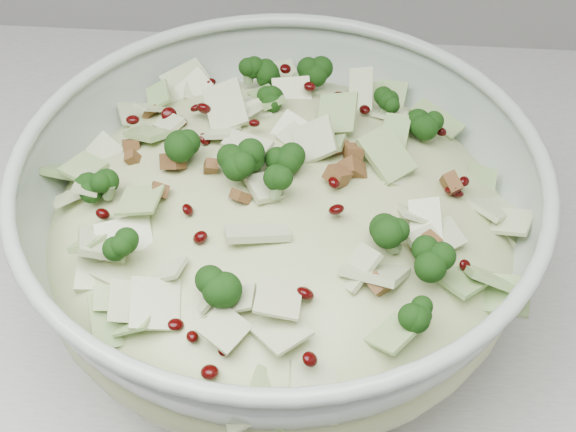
# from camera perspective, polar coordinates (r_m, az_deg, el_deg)

# --- Properties ---
(mixing_bowl) EXTENTS (0.43, 0.43, 0.15)m
(mixing_bowl) POSITION_cam_1_polar(r_m,az_deg,el_deg) (0.59, -0.55, -1.16)
(mixing_bowl) COLOR #A2B2A6
(mixing_bowl) RESTS_ON counter
(salad) EXTENTS (0.37, 0.37, 0.15)m
(salad) POSITION_cam_1_polar(r_m,az_deg,el_deg) (0.57, -0.56, 0.49)
(salad) COLOR #B9C989
(salad) RESTS_ON mixing_bowl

